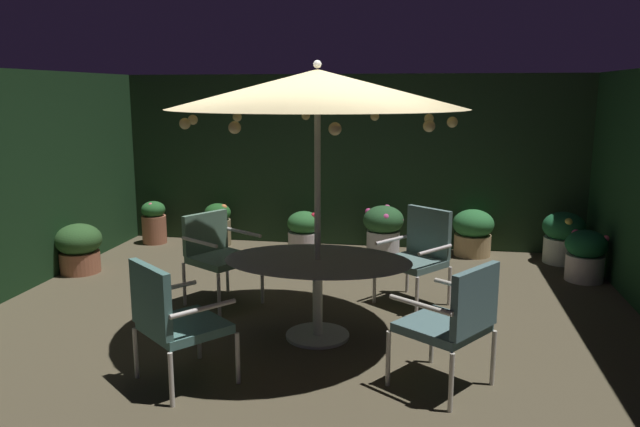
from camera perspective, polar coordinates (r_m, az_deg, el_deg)
name	(u,v)px	position (r m, az deg, el deg)	size (l,w,h in m)	color
ground_plane	(302,329)	(5.97, -1.69, -10.68)	(7.20, 7.18, 0.02)	#4E4532
hedge_backdrop_rear	(349,160)	(8.98, 2.73, 4.95)	(7.20, 0.30, 2.46)	#1D311D
patio_dining_table	(318,274)	(5.56, -0.23, -5.62)	(1.70, 1.18, 0.74)	silver
patio_umbrella	(317,90)	(5.32, -0.24, 11.44)	(2.58, 2.58, 2.48)	silver
patio_chair_north	(419,250)	(6.58, 9.20, -3.41)	(0.82, 0.81, 1.01)	silver
patio_chair_northeast	(217,250)	(6.57, -9.59, -3.39)	(0.83, 0.83, 0.95)	silver
patio_chair_east	(172,316)	(4.82, -13.62, -9.27)	(0.85, 0.85, 0.98)	beige
patio_chair_southeast	(454,318)	(4.71, 12.37, -9.44)	(0.83, 0.83, 0.99)	beige
potted_plant_right_far	(586,254)	(7.94, 23.45, -3.48)	(0.48, 0.48, 0.62)	beige
potted_plant_left_near	(563,236)	(8.65, 21.67, -1.97)	(0.54, 0.54, 0.68)	beige
potted_plant_front_corner	(218,223)	(9.10, -9.47, -0.92)	(0.38, 0.38, 0.62)	olive
potted_plant_right_near	(154,222)	(9.42, -15.17, -0.75)	(0.36, 0.36, 0.63)	#A56045
potted_plant_back_center	(79,247)	(8.19, -21.49, -2.91)	(0.56, 0.56, 0.62)	#AA6245
potted_plant_left_far	(473,231)	(8.67, 14.02, -1.63)	(0.56, 0.56, 0.64)	tan
potted_plant_back_left	(304,230)	(8.67, -1.50, -1.59)	(0.47, 0.47, 0.56)	silver
potted_plant_back_right	(383,228)	(8.50, 5.90, -1.33)	(0.56, 0.56, 0.68)	silver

